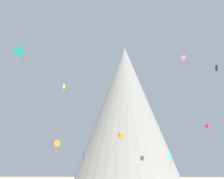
# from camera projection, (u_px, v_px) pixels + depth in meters

# --- Properties ---
(rock_massif) EXTENTS (49.88, 49.88, 66.88)m
(rock_massif) POSITION_uv_depth(u_px,v_px,m) (125.00, 112.00, 122.31)
(rock_massif) COLOR gray
(rock_massif) RESTS_ON ground_plane
(kite_pink_high) EXTENTS (1.33, 1.23, 1.47)m
(kite_pink_high) POSITION_uv_depth(u_px,v_px,m) (183.00, 58.00, 87.67)
(kite_pink_high) COLOR pink
(kite_cyan_low) EXTENTS (1.33, 1.45, 4.13)m
(kite_cyan_low) POSITION_uv_depth(u_px,v_px,m) (170.00, 156.00, 64.40)
(kite_cyan_low) COLOR #33BCDB
(kite_orange_low) EXTENTS (1.93, 1.88, 3.30)m
(kite_orange_low) POSITION_uv_depth(u_px,v_px,m) (121.00, 136.00, 78.30)
(kite_orange_low) COLOR orange
(kite_gold_low) EXTENTS (2.51, 1.03, 5.85)m
(kite_gold_low) POSITION_uv_depth(u_px,v_px,m) (57.00, 143.00, 91.44)
(kite_gold_low) COLOR gold
(kite_red_mid) EXTENTS (1.62, 1.58, 4.99)m
(kite_red_mid) POSITION_uv_depth(u_px,v_px,m) (207.00, 127.00, 80.48)
(kite_red_mid) COLOR red
(kite_teal_high) EXTENTS (2.69, 1.64, 4.39)m
(kite_teal_high) POSITION_uv_depth(u_px,v_px,m) (19.00, 51.00, 64.46)
(kite_teal_high) COLOR teal
(kite_yellow_high) EXTENTS (0.63, 0.38, 3.72)m
(kite_yellow_high) POSITION_uv_depth(u_px,v_px,m) (64.00, 87.00, 77.68)
(kite_yellow_high) COLOR yellow
(kite_blue_low) EXTENTS (0.80, 1.00, 2.82)m
(kite_blue_low) POSITION_uv_depth(u_px,v_px,m) (84.00, 153.00, 67.88)
(kite_blue_low) COLOR blue
(kite_black_high) EXTENTS (0.62, 0.18, 1.54)m
(kite_black_high) POSITION_uv_depth(u_px,v_px,m) (216.00, 68.00, 60.36)
(kite_black_high) COLOR black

